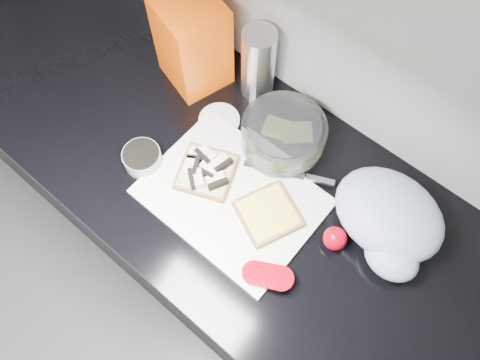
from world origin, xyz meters
name	(u,v)px	position (x,y,z in m)	size (l,w,h in m)	color
base_cabinet	(249,248)	(0.00, 1.20, 0.43)	(3.50, 0.60, 0.86)	black
countertop	(252,192)	(0.00, 1.20, 0.88)	(3.50, 0.64, 0.04)	black
cutting_board	(232,197)	(-0.02, 1.15, 0.91)	(0.40, 0.30, 0.01)	white
bread_left	(206,171)	(-0.11, 1.16, 0.93)	(0.17, 0.17, 0.04)	#C6B68C
bread_right	(268,214)	(0.07, 1.17, 0.92)	(0.17, 0.17, 0.02)	#C6B68C
tomato_slices	(267,276)	(0.16, 1.05, 0.92)	(0.12, 0.09, 0.02)	maroon
knife	(300,176)	(0.07, 1.29, 0.92)	(0.21, 0.11, 0.01)	#B7B8BC
seed_tub	(142,158)	(-0.25, 1.08, 0.93)	(0.09, 0.09, 0.05)	#929697
tub_lid	(219,120)	(-0.19, 1.29, 0.90)	(0.11, 0.11, 0.01)	silver
glass_bowl	(283,136)	(-0.02, 1.34, 0.94)	(0.21, 0.21, 0.09)	silver
bread_bag	(193,43)	(-0.33, 1.37, 1.02)	(0.15, 0.14, 0.24)	#F54A04
steel_canister	(258,64)	(-0.18, 1.43, 1.00)	(0.09, 0.09, 0.20)	silver
grocery_bag	(389,220)	(0.29, 1.31, 0.95)	(0.26, 0.23, 0.11)	#A5B1CB
whole_tomatoes	(335,238)	(0.23, 1.21, 0.93)	(0.06, 0.06, 0.06)	maroon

